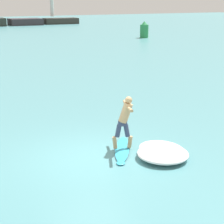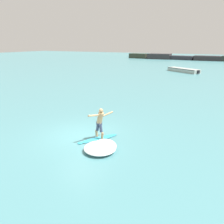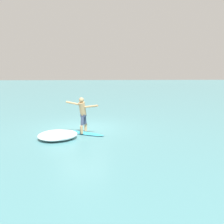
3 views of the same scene
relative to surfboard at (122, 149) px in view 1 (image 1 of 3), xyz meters
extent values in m
plane|color=teal|center=(-1.15, -0.03, -0.03)|extent=(200.00, 200.00, 0.00)
cube|color=#342F33|center=(14.07, 61.97, 0.57)|extent=(5.94, 4.46, 1.20)
cube|color=#32302B|center=(21.17, 61.97, 0.53)|extent=(6.71, 3.31, 1.13)
cylinder|color=silver|center=(19.47, 61.97, 3.15)|extent=(0.70, 0.70, 3.40)
ellipsoid|color=#2DA3C6|center=(0.02, 0.03, 0.00)|extent=(1.54, 2.09, 0.07)
ellipsoid|color=#2DA3C6|center=(-0.57, -0.91, 0.00)|extent=(0.38, 0.39, 0.06)
ellipsoid|color=#2D2D33|center=(0.02, 0.03, 0.00)|extent=(1.56, 2.10, 0.03)
cone|color=black|center=(0.49, 0.79, -0.10)|extent=(0.07, 0.07, 0.14)
cone|color=black|center=(0.31, 0.73, -0.10)|extent=(0.07, 0.07, 0.14)
cone|color=black|center=(0.52, 0.59, -0.10)|extent=(0.07, 0.07, 0.14)
cylinder|color=tan|center=(0.25, -0.05, 0.23)|extent=(0.21, 0.18, 0.39)
cylinder|color=#343E5A|center=(0.15, -0.02, 0.62)|extent=(0.26, 0.22, 0.43)
cylinder|color=tan|center=(-0.21, 0.12, 0.23)|extent=(0.21, 0.18, 0.39)
cylinder|color=#343E5A|center=(-0.10, 0.08, 0.62)|extent=(0.26, 0.22, 0.43)
cube|color=#343E5A|center=(0.02, 0.03, 0.87)|extent=(0.31, 0.28, 0.16)
cylinder|color=tan|center=(0.11, 0.00, 1.20)|extent=(0.52, 0.42, 0.68)
sphere|color=tan|center=(0.19, -0.03, 1.61)|extent=(0.22, 0.22, 0.22)
cylinder|color=tan|center=(0.34, 0.41, 1.33)|extent=(0.35, 0.65, 0.20)
cylinder|color=tan|center=(0.00, -0.46, 1.44)|extent=(0.33, 0.65, 0.20)
cylinder|color=#288447|center=(20.57, 30.71, 0.77)|extent=(1.05, 1.05, 1.61)
cone|color=#288447|center=(20.57, 30.71, 1.80)|extent=(0.74, 0.74, 0.44)
ellipsoid|color=white|center=(0.75, -1.16, 0.13)|extent=(2.16, 2.16, 0.32)
ellipsoid|color=white|center=(0.87, -0.93, 0.15)|extent=(1.74, 1.86, 0.37)
camera|label=1|loc=(-5.52, -9.66, 4.60)|focal=60.00mm
camera|label=2|loc=(5.63, -9.22, 4.93)|focal=35.00mm
camera|label=3|loc=(10.21, 0.51, 2.77)|focal=35.00mm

